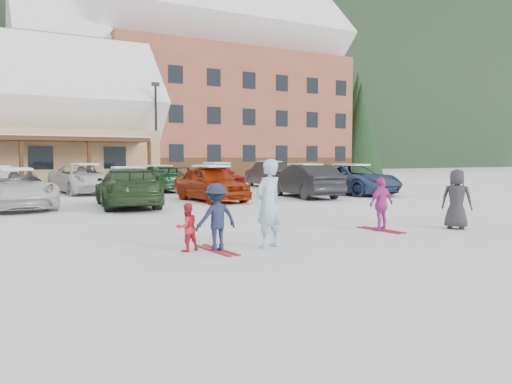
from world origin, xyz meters
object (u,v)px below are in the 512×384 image
parked_car_2 (16,189)px  lamp_post (156,128)px  adult_skier (268,204)px  parked_car_11 (159,179)px  alpine_hotel (202,90)px  bystander_dark (457,199)px  parked_car_10 (85,179)px  toddler_red (187,227)px  parked_car_6 (351,179)px  child_magenta (381,204)px  parked_car_3 (128,187)px  parked_car_5 (305,181)px  parked_car_12 (216,176)px  parked_car_13 (269,174)px  child_navy (216,217)px  parked_car_4 (211,183)px

parked_car_2 → lamp_post: bearing=52.2°
adult_skier → parked_car_11: bearing=-117.3°
parked_car_2 → parked_car_11: 9.58m
alpine_hotel → bystander_dark: 40.65m
bystander_dark → parked_car_10: 18.65m
toddler_red → parked_car_6: parked_car_6 is taller
child_magenta → parked_car_3: size_ratio=0.27×
toddler_red → parked_car_2: (-2.45, 10.58, 0.24)m
adult_skier → bystander_dark: size_ratio=1.17×
parked_car_5 → lamp_post: bearing=-73.3°
bystander_dark → adult_skier: bearing=57.3°
lamp_post → parked_car_10: 9.12m
alpine_hotel → parked_car_11: bearing=-118.0°
bystander_dark → parked_car_3: bearing=-1.0°
alpine_hotel → parked_car_11: (-11.48, -21.56, -7.94)m
toddler_red → parked_car_6: 16.20m
adult_skier → parked_car_10: adult_skier is taller
lamp_post → parked_car_2: bearing=-125.5°
parked_car_12 → parked_car_13: (3.80, 0.53, 0.03)m
child_magenta → parked_car_5: (4.16, 9.48, 0.09)m
child_navy → parked_car_10: bearing=-96.6°
toddler_red → child_navy: (0.52, -0.23, 0.19)m
parked_car_5 → parked_car_12: 7.19m
parked_car_11 → parked_car_13: bearing=-177.0°
child_navy → parked_car_6: parked_car_6 is taller
alpine_hotel → bystander_dark: alpine_hotel is taller
alpine_hotel → adult_skier: bearing=-110.7°
parked_car_3 → parked_car_11: size_ratio=1.06×
lamp_post → parked_car_11: (-2.00, -6.72, -3.12)m
child_magenta → parked_car_4: size_ratio=0.31×
alpine_hotel → parked_car_5: size_ratio=6.85×
bystander_dark → parked_car_3: (-5.96, 9.67, -0.04)m
child_magenta → parked_car_12: bearing=-105.5°
parked_car_12 → child_magenta: bearing=-101.6°
child_magenta → parked_car_5: bearing=-119.2°
lamp_post → parked_car_5: bearing=-79.3°
lamp_post → parked_car_3: bearing=-111.4°
parked_car_4 → parked_car_13: 10.17m
bystander_dark → parked_car_5: (2.27, 10.18, -0.01)m
adult_skier → parked_car_2: (-4.04, 10.99, -0.19)m
parked_car_4 → child_navy: bearing=-117.4°
parked_car_2 → parked_car_13: 15.95m
adult_skier → child_navy: bearing=-26.6°
parked_car_4 → parked_car_13: size_ratio=0.91×
parked_car_4 → parked_car_13: bearing=41.5°
parked_car_12 → alpine_hotel: bearing=67.8°
lamp_post → bystander_dark: lamp_post is taller
alpine_hotel → parked_car_2: 34.46m
alpine_hotel → parked_car_13: bearing=-101.5°
parked_car_12 → adult_skier: bearing=-112.5°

